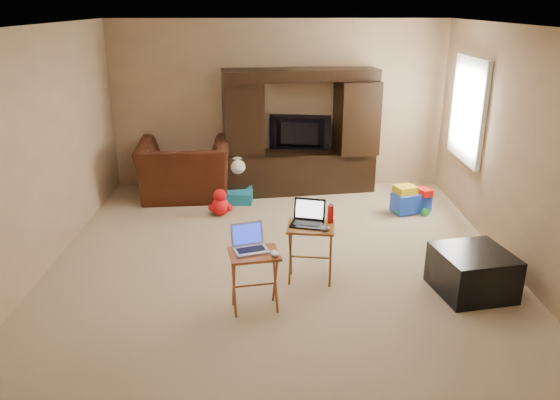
{
  "coord_description": "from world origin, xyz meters",
  "views": [
    {
      "loc": [
        -0.06,
        -5.46,
        2.71
      ],
      "look_at": [
        0.0,
        -0.2,
        0.8
      ],
      "focal_mm": 35.0,
      "sensor_mm": 36.0,
      "label": 1
    }
  ],
  "objects_px": {
    "push_toy": "(411,199)",
    "ottoman": "(472,272)",
    "plush_toy": "(220,202)",
    "laptop_left": "(251,239)",
    "mouse_right": "(325,228)",
    "tray_table_right": "(310,254)",
    "mouse_left": "(275,254)",
    "recliner": "(185,170)",
    "child_rocker": "(237,183)",
    "water_bottle": "(331,214)",
    "tray_table_left": "(255,281)",
    "television": "(299,134)",
    "laptop_right": "(307,214)",
    "entertainment_center": "(300,132)"
  },
  "relations": [
    {
      "from": "child_rocker",
      "to": "water_bottle",
      "type": "relative_size",
      "value": 2.98
    },
    {
      "from": "child_rocker",
      "to": "recliner",
      "type": "bearing_deg",
      "value": 168.19
    },
    {
      "from": "ottoman",
      "to": "laptop_right",
      "type": "xyz_separation_m",
      "value": [
        -1.62,
        0.27,
        0.51
      ]
    },
    {
      "from": "push_toy",
      "to": "mouse_left",
      "type": "relative_size",
      "value": 4.39
    },
    {
      "from": "tray_table_right",
      "to": "mouse_left",
      "type": "xyz_separation_m",
      "value": [
        -0.36,
        -0.62,
        0.3
      ]
    },
    {
      "from": "tray_table_left",
      "to": "recliner",
      "type": "bearing_deg",
      "value": 98.35
    },
    {
      "from": "laptop_right",
      "to": "water_bottle",
      "type": "height_order",
      "value": "laptop_right"
    },
    {
      "from": "tray_table_left",
      "to": "tray_table_right",
      "type": "distance_m",
      "value": 0.78
    },
    {
      "from": "tray_table_right",
      "to": "water_bottle",
      "type": "relative_size",
      "value": 3.25
    },
    {
      "from": "push_toy",
      "to": "ottoman",
      "type": "distance_m",
      "value": 2.19
    },
    {
      "from": "push_toy",
      "to": "ottoman",
      "type": "height_order",
      "value": "ottoman"
    },
    {
      "from": "ottoman",
      "to": "mouse_left",
      "type": "relative_size",
      "value": 5.73
    },
    {
      "from": "laptop_right",
      "to": "entertainment_center",
      "type": "bearing_deg",
      "value": 103.57
    },
    {
      "from": "entertainment_center",
      "to": "mouse_left",
      "type": "xyz_separation_m",
      "value": [
        -0.38,
        -3.5,
        -0.31
      ]
    },
    {
      "from": "tray_table_right",
      "to": "mouse_left",
      "type": "bearing_deg",
      "value": -113.06
    },
    {
      "from": "child_rocker",
      "to": "entertainment_center",
      "type": "bearing_deg",
      "value": 30.44
    },
    {
      "from": "laptop_left",
      "to": "mouse_right",
      "type": "height_order",
      "value": "laptop_left"
    },
    {
      "from": "television",
      "to": "water_bottle",
      "type": "bearing_deg",
      "value": 101.87
    },
    {
      "from": "tray_table_right",
      "to": "laptop_left",
      "type": "bearing_deg",
      "value": -130.71
    },
    {
      "from": "plush_toy",
      "to": "ottoman",
      "type": "bearing_deg",
      "value": -38.32
    },
    {
      "from": "television",
      "to": "tray_table_right",
      "type": "distance_m",
      "value": 2.99
    },
    {
      "from": "tray_table_right",
      "to": "mouse_right",
      "type": "bearing_deg",
      "value": -35.4
    },
    {
      "from": "tray_table_left",
      "to": "mouse_right",
      "type": "relative_size",
      "value": 4.69
    },
    {
      "from": "plush_toy",
      "to": "child_rocker",
      "type": "bearing_deg",
      "value": 69.87
    },
    {
      "from": "child_rocker",
      "to": "ottoman",
      "type": "bearing_deg",
      "value": -44.53
    },
    {
      "from": "laptop_left",
      "to": "mouse_left",
      "type": "relative_size",
      "value": 2.58
    },
    {
      "from": "television",
      "to": "water_bottle",
      "type": "height_order",
      "value": "television"
    },
    {
      "from": "entertainment_center",
      "to": "tray_table_left",
      "type": "bearing_deg",
      "value": -108.31
    },
    {
      "from": "laptop_right",
      "to": "mouse_left",
      "type": "distance_m",
      "value": 0.73
    },
    {
      "from": "recliner",
      "to": "push_toy",
      "type": "xyz_separation_m",
      "value": [
        3.16,
        -0.67,
        -0.22
      ]
    },
    {
      "from": "plush_toy",
      "to": "laptop_right",
      "type": "relative_size",
      "value": 1.17
    },
    {
      "from": "entertainment_center",
      "to": "television",
      "type": "relative_size",
      "value": 2.41
    },
    {
      "from": "entertainment_center",
      "to": "water_bottle",
      "type": "xyz_separation_m",
      "value": [
        0.19,
        -2.8,
        -0.21
      ]
    },
    {
      "from": "recliner",
      "to": "plush_toy",
      "type": "distance_m",
      "value": 0.97
    },
    {
      "from": "television",
      "to": "mouse_left",
      "type": "height_order",
      "value": "television"
    },
    {
      "from": "push_toy",
      "to": "recliner",
      "type": "bearing_deg",
      "value": 147.54
    },
    {
      "from": "push_toy",
      "to": "ottoman",
      "type": "bearing_deg",
      "value": -108.5
    },
    {
      "from": "television",
      "to": "push_toy",
      "type": "bearing_deg",
      "value": 154.22
    },
    {
      "from": "ottoman",
      "to": "mouse_right",
      "type": "relative_size",
      "value": 5.45
    },
    {
      "from": "child_rocker",
      "to": "laptop_left",
      "type": "bearing_deg",
      "value": -81.36
    },
    {
      "from": "ottoman",
      "to": "mouse_right",
      "type": "height_order",
      "value": "mouse_right"
    },
    {
      "from": "water_bottle",
      "to": "plush_toy",
      "type": "bearing_deg",
      "value": 126.04
    },
    {
      "from": "tray_table_right",
      "to": "television",
      "type": "bearing_deg",
      "value": 97.03
    },
    {
      "from": "child_rocker",
      "to": "water_bottle",
      "type": "distance_m",
      "value": 2.6
    },
    {
      "from": "child_rocker",
      "to": "laptop_right",
      "type": "distance_m",
      "value": 2.57
    },
    {
      "from": "tray_table_left",
      "to": "water_bottle",
      "type": "relative_size",
      "value": 3.1
    },
    {
      "from": "recliner",
      "to": "laptop_right",
      "type": "relative_size",
      "value": 4.02
    },
    {
      "from": "entertainment_center",
      "to": "mouse_left",
      "type": "bearing_deg",
      "value": -105.14
    },
    {
      "from": "ottoman",
      "to": "tray_table_left",
      "type": "bearing_deg",
      "value": -172.03
    },
    {
      "from": "mouse_right",
      "to": "tray_table_left",
      "type": "bearing_deg",
      "value": -147.57
    }
  ]
}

